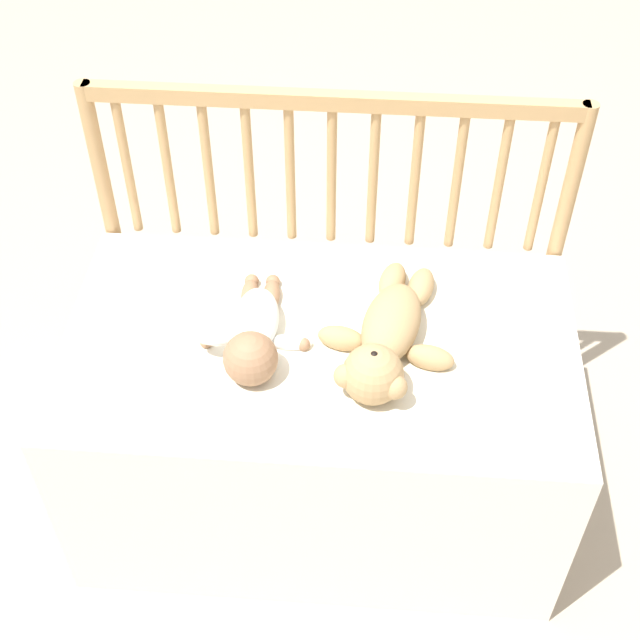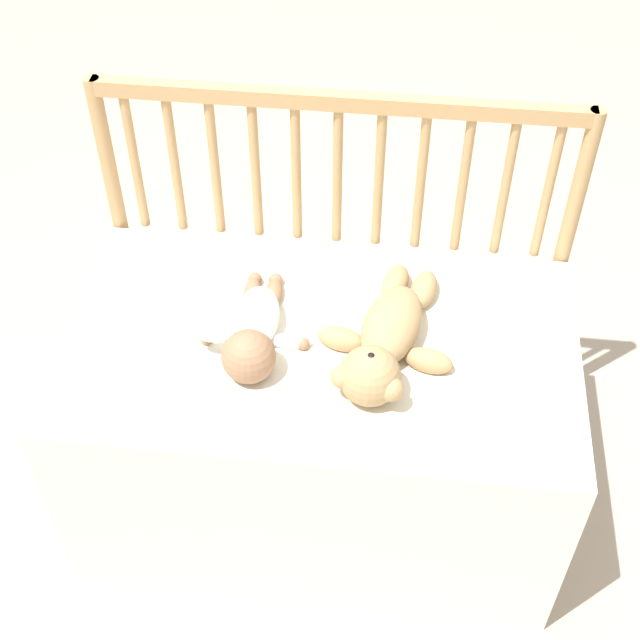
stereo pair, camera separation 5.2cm
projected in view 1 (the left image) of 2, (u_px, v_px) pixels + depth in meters
name	position (u px, v px, depth m)	size (l,w,h in m)	color
ground_plane	(320.00, 489.00, 2.29)	(12.00, 12.00, 0.00)	tan
crib_mattress	(320.00, 422.00, 2.09)	(1.10, 0.64, 0.55)	white
crib_rail	(331.00, 202.00, 2.06)	(1.10, 0.04, 0.95)	tan
blanket	(334.00, 335.00, 1.90)	(0.75, 0.51, 0.01)	silver
teddy_bear	(386.00, 339.00, 1.83)	(0.30, 0.43, 0.13)	tan
baby	(254.00, 334.00, 1.85)	(0.24, 0.34, 0.11)	white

